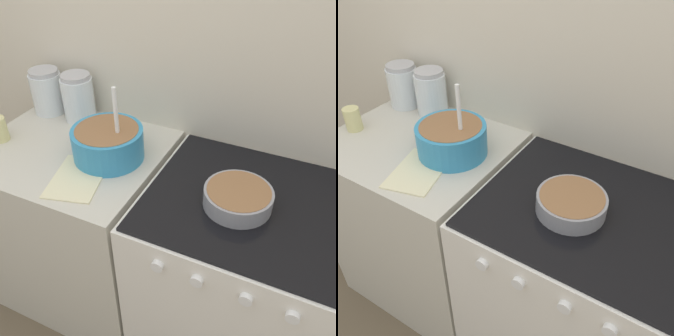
{
  "view_description": "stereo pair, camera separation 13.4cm",
  "coord_description": "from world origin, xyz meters",
  "views": [
    {
      "loc": [
        0.52,
        -0.67,
        1.75
      ],
      "look_at": [
        0.07,
        0.31,
        0.94
      ],
      "focal_mm": 40.0,
      "sensor_mm": 36.0,
      "label": 1
    },
    {
      "loc": [
        0.64,
        -0.6,
        1.75
      ],
      "look_at": [
        0.07,
        0.31,
        0.94
      ],
      "focal_mm": 40.0,
      "sensor_mm": 36.0,
      "label": 2
    }
  ],
  "objects": [
    {
      "name": "countertop_cabinet",
      "position": [
        -0.38,
        0.32,
        0.45
      ],
      "size": [
        0.75,
        0.64,
        0.89
      ],
      "color": "beige",
      "rests_on": "ground_plane"
    },
    {
      "name": "stove",
      "position": [
        0.39,
        0.32,
        0.45
      ],
      "size": [
        0.75,
        0.66,
        0.89
      ],
      "color": "white",
      "rests_on": "ground_plane"
    },
    {
      "name": "storage_jar_middle",
      "position": [
        -0.48,
        0.55,
        0.98
      ],
      "size": [
        0.14,
        0.14,
        0.22
      ],
      "color": "silver",
      "rests_on": "countertop_cabinet"
    },
    {
      "name": "storage_jar_left",
      "position": [
        -0.65,
        0.55,
        0.98
      ],
      "size": [
        0.14,
        0.14,
        0.21
      ],
      "color": "silver",
      "rests_on": "countertop_cabinet"
    },
    {
      "name": "recipe_page",
      "position": [
        -0.23,
        0.17,
        0.89
      ],
      "size": [
        0.24,
        0.3,
        0.01
      ],
      "color": "beige",
      "rests_on": "countertop_cabinet"
    },
    {
      "name": "mixing_bowl",
      "position": [
        -0.19,
        0.34,
        0.96
      ],
      "size": [
        0.28,
        0.28,
        0.31
      ],
      "color": "#338CBF",
      "rests_on": "countertop_cabinet"
    },
    {
      "name": "wall_back",
      "position": [
        0.0,
        0.66,
        1.2
      ],
      "size": [
        4.52,
        0.05,
        2.4
      ],
      "color": "beige",
      "rests_on": "ground_plane"
    },
    {
      "name": "baking_pan",
      "position": [
        0.34,
        0.28,
        0.93
      ],
      "size": [
        0.23,
        0.23,
        0.06
      ],
      "color": "gray",
      "rests_on": "stove"
    }
  ]
}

